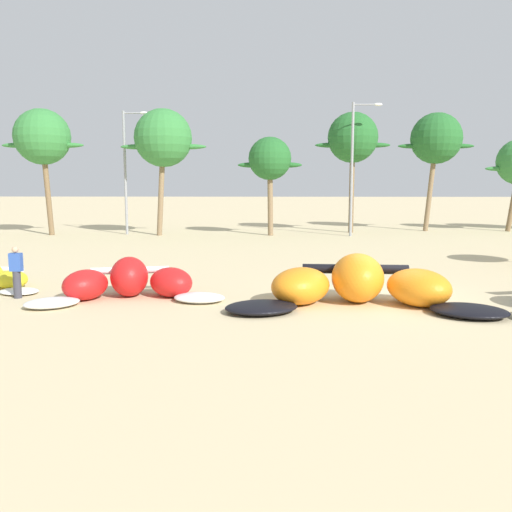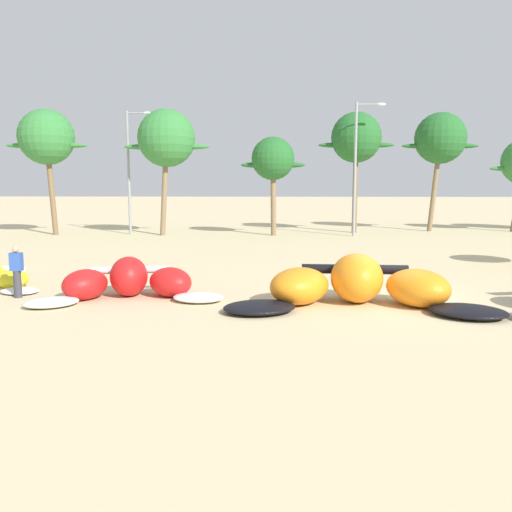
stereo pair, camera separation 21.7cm
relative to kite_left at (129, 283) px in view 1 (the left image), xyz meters
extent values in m
plane|color=beige|center=(8.03, 0.47, -0.48)|extent=(260.00, 260.00, 0.00)
ellipsoid|color=yellow|center=(-4.39, 1.43, -0.17)|extent=(1.58, 1.71, 0.61)
ellipsoid|color=white|center=(-3.74, 0.58, -0.40)|extent=(1.70, 1.55, 0.16)
ellipsoid|color=white|center=(-1.91, -1.27, -0.35)|extent=(1.94, 1.81, 0.25)
ellipsoid|color=red|center=(-1.27, -0.26, -0.01)|extent=(1.70, 1.90, 0.93)
ellipsoid|color=red|center=(-0.06, 0.31, 0.15)|extent=(1.45, 1.75, 1.25)
ellipsoid|color=red|center=(1.27, 0.24, -0.01)|extent=(1.93, 1.92, 0.93)
ellipsoid|color=white|center=(2.25, -0.44, -0.35)|extent=(1.72, 1.40, 0.25)
cylinder|color=white|center=(-0.17, 0.84, 0.26)|extent=(2.48, 0.70, 0.23)
cube|color=white|center=(-0.03, 0.16, 0.15)|extent=(0.99, 0.72, 0.04)
ellipsoid|color=black|center=(4.13, -1.76, -0.33)|extent=(2.41, 2.09, 0.29)
ellipsoid|color=orange|center=(5.27, -0.68, 0.06)|extent=(2.47, 2.56, 1.08)
ellipsoid|color=orange|center=(7.00, -0.32, 0.25)|extent=(1.64, 2.11, 1.46)
ellipsoid|color=orange|center=(8.68, -0.83, 0.06)|extent=(2.40, 2.55, 1.08)
ellipsoid|color=black|center=(9.72, -2.01, -0.33)|extent=(2.48, 2.21, 0.29)
cylinder|color=black|center=(7.03, 0.39, 0.40)|extent=(3.28, 0.44, 0.30)
cube|color=black|center=(6.99, -0.53, 0.25)|extent=(1.22, 0.79, 0.04)
cylinder|color=#383842|center=(-3.46, -0.09, -0.05)|extent=(0.24, 0.24, 0.85)
cube|color=#2D51A8|center=(-3.46, -0.09, 0.65)|extent=(0.36, 0.22, 0.56)
sphere|color=tan|center=(-3.46, -0.09, 1.04)|extent=(0.20, 0.20, 0.20)
cylinder|color=brown|center=(-10.93, 20.42, 2.86)|extent=(0.69, 0.36, 6.68)
sphere|color=#337A38|center=(-11.09, 20.42, 6.19)|extent=(3.76, 3.76, 3.76)
ellipsoid|color=#337A38|center=(-12.59, 20.42, 5.63)|extent=(2.63, 0.50, 0.36)
ellipsoid|color=#337A38|center=(-9.59, 20.42, 5.63)|extent=(2.63, 0.50, 0.36)
cylinder|color=#7F6647|center=(-3.05, 20.36, 2.81)|extent=(0.78, 0.36, 6.58)
sphere|color=#337A38|center=(-2.84, 20.36, 6.09)|extent=(3.88, 3.88, 3.88)
ellipsoid|color=#337A38|center=(-4.40, 20.36, 5.51)|extent=(2.72, 0.50, 0.36)
ellipsoid|color=#337A38|center=(-1.29, 20.36, 5.51)|extent=(2.72, 0.50, 0.36)
cylinder|color=#7F6647|center=(4.37, 20.48, 2.13)|extent=(0.43, 0.36, 5.21)
sphere|color=#236028|center=(4.34, 20.48, 4.73)|extent=(2.89, 2.89, 2.89)
ellipsoid|color=#236028|center=(3.18, 20.48, 4.30)|extent=(2.03, 0.50, 0.36)
ellipsoid|color=#236028|center=(5.49, 20.48, 4.30)|extent=(2.03, 0.50, 0.36)
cylinder|color=brown|center=(10.23, 22.85, 2.91)|extent=(0.37, 0.36, 6.78)
sphere|color=#236028|center=(10.23, 22.85, 6.30)|extent=(3.57, 3.57, 3.57)
ellipsoid|color=#236028|center=(8.80, 22.85, 5.77)|extent=(2.50, 0.50, 0.36)
ellipsoid|color=#236028|center=(11.66, 22.85, 5.77)|extent=(2.50, 0.50, 0.36)
cylinder|color=#7F6647|center=(16.32, 24.34, 2.94)|extent=(0.88, 0.36, 6.84)
sphere|color=#236028|center=(16.58, 24.34, 6.35)|extent=(3.73, 3.73, 3.73)
ellipsoid|color=#236028|center=(15.08, 24.34, 5.79)|extent=(2.61, 0.50, 0.36)
ellipsoid|color=#236028|center=(18.07, 24.34, 5.79)|extent=(2.61, 0.50, 0.36)
ellipsoid|color=#337A38|center=(21.35, 24.15, 4.14)|extent=(2.36, 0.50, 0.36)
cylinder|color=gray|center=(-5.66, 20.98, 3.75)|extent=(0.18, 0.18, 8.45)
cylinder|color=gray|center=(-4.96, 20.98, 7.82)|extent=(1.40, 0.10, 0.10)
ellipsoid|color=silver|center=(-4.26, 20.98, 7.82)|extent=(0.56, 0.24, 0.20)
cylinder|color=gray|center=(9.80, 20.08, 3.93)|extent=(0.18, 0.18, 8.82)
cylinder|color=gray|center=(10.61, 20.08, 8.19)|extent=(1.62, 0.10, 0.10)
ellipsoid|color=silver|center=(11.41, 20.08, 8.19)|extent=(0.56, 0.24, 0.20)
camera|label=1|loc=(4.37, -16.21, 3.05)|focal=37.63mm
camera|label=2|loc=(4.59, -16.20, 3.05)|focal=37.63mm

